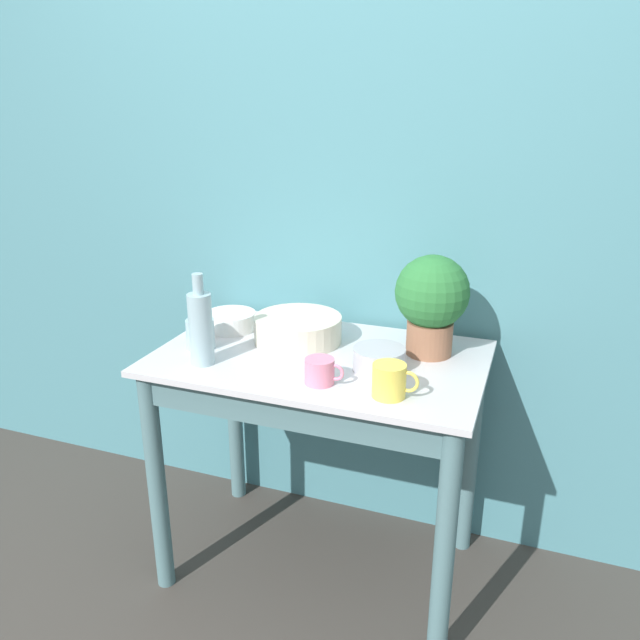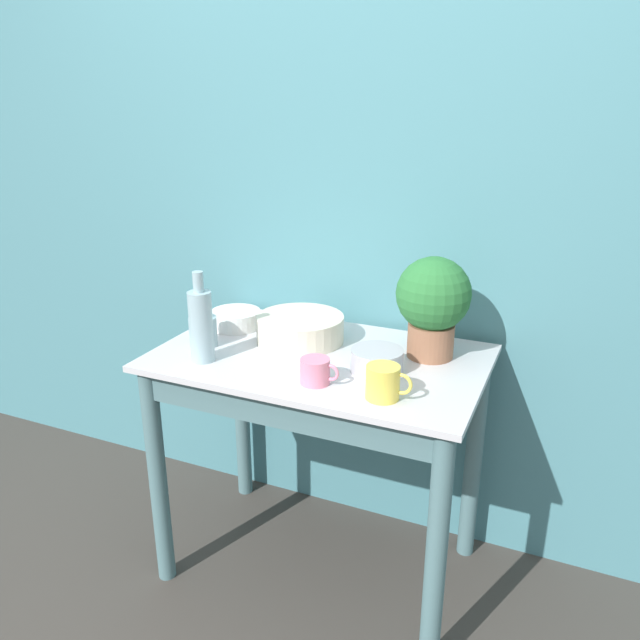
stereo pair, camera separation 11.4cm
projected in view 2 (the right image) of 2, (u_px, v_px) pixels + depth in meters
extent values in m
plane|color=#3D3833|center=(279.00, 628.00, 2.00)|extent=(12.00, 12.00, 0.00)
cube|color=teal|center=(363.00, 219.00, 2.20)|extent=(6.00, 0.05, 2.40)
cylinder|color=slate|center=(158.00, 478.00, 2.09)|extent=(0.06, 0.06, 0.80)
cylinder|color=slate|center=(436.00, 557.00, 1.73)|extent=(0.06, 0.06, 0.80)
cylinder|color=slate|center=(242.00, 408.00, 2.56)|extent=(0.06, 0.06, 0.80)
cylinder|color=slate|center=(474.00, 458.00, 2.21)|extent=(0.06, 0.06, 0.80)
cube|color=slate|center=(281.00, 412.00, 1.79)|extent=(0.95, 0.02, 0.10)
cube|color=silver|center=(320.00, 358.00, 2.01)|extent=(1.05, 0.65, 0.02)
cylinder|color=#8C5B42|center=(430.00, 340.00, 1.98)|extent=(0.15, 0.15, 0.11)
sphere|color=#286B33|center=(433.00, 294.00, 1.93)|extent=(0.23, 0.23, 0.23)
cylinder|color=beige|center=(300.00, 328.00, 2.11)|extent=(0.30, 0.30, 0.09)
cylinder|color=#93B2BC|center=(201.00, 327.00, 1.93)|extent=(0.07, 0.07, 0.23)
cylinder|color=#93B2BC|center=(198.00, 282.00, 1.88)|extent=(0.03, 0.03, 0.06)
cylinder|color=#93B2BC|center=(203.00, 331.00, 2.07)|extent=(0.09, 0.09, 0.10)
cylinder|color=#93B2BC|center=(202.00, 313.00, 2.05)|extent=(0.04, 0.04, 0.03)
cylinder|color=pink|center=(315.00, 371.00, 1.80)|extent=(0.09, 0.09, 0.08)
torus|color=pink|center=(331.00, 373.00, 1.78)|extent=(0.05, 0.01, 0.05)
cylinder|color=#E5CC4C|center=(383.00, 382.00, 1.70)|extent=(0.09, 0.09, 0.10)
torus|color=#E5CC4C|center=(401.00, 384.00, 1.68)|extent=(0.06, 0.01, 0.06)
cylinder|color=#A8A8B2|center=(377.00, 360.00, 1.88)|extent=(0.16, 0.16, 0.07)
cylinder|color=silver|center=(236.00, 319.00, 2.24)|extent=(0.18, 0.18, 0.06)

